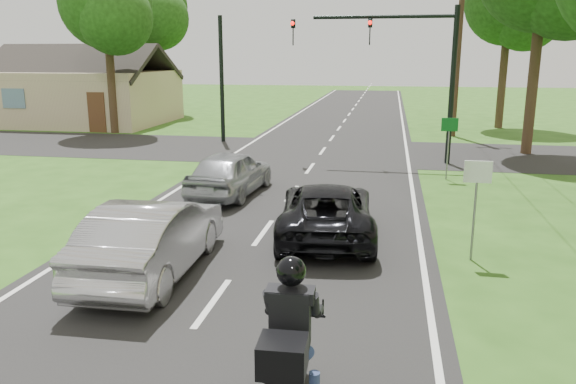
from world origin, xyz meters
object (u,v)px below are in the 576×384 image
Objects in this scene: traffic_signal at (404,56)px; sign_white at (477,186)px; utility_pole_far at (459,37)px; sign_green at (449,133)px; silver_suv at (230,172)px; silver_sedan at (153,237)px; dark_suv at (327,210)px; motorcycle_rider at (290,365)px.

sign_white is at bearing -82.95° from traffic_signal.
utility_pole_far reaches higher than sign_green.
utility_pole_far reaches higher than sign_white.
sign_green is (6.71, 3.48, 0.89)m from silver_suv.
sign_white is (6.24, 1.88, 0.84)m from silver_sedan.
silver_sedan is 22.70m from utility_pole_far.
sign_green is (1.56, -3.02, -2.54)m from traffic_signal.
silver_sedan is 2.13× the size of sign_green.
traffic_signal is 3.00× the size of sign_white.
traffic_signal reaches higher than sign_white.
traffic_signal is (5.15, 6.50, 3.43)m from silver_suv.
sign_white is at bearing -164.69° from silver_sedan.
sign_green reaches higher than silver_sedan.
dark_suv is at bearing 162.19° from sign_white.
traffic_signal reaches higher than sign_green.
motorcycle_rider is 6.71m from sign_white.
dark_suv is 4.84m from silver_suv.
sign_green reaches higher than silver_suv.
sign_green reaches higher than dark_suv.
utility_pole_far is at bearing -110.32° from dark_suv.
dark_suv is 1.12× the size of silver_suv.
motorcycle_rider is 0.60× the size of silver_suv.
sign_green is at bearing -124.56° from silver_sedan.
utility_pole_far is at bearing 70.32° from traffic_signal.
silver_suv is 7.61m from sign_green.
silver_sedan is 0.45× the size of utility_pole_far.
silver_sedan is at bearing 127.45° from motorcycle_rider.
sign_green is at bearing 75.86° from motorcycle_rider.
sign_white is at bearing -91.43° from sign_green.
traffic_signal is (1.81, 10.00, 3.49)m from dark_suv.
dark_suv is at bearing 138.61° from silver_suv.
sign_white is (2.79, 6.06, 0.77)m from motorcycle_rider.
silver_sedan is 6.41m from silver_suv.
dark_suv is at bearing -138.08° from silver_sedan.
motorcycle_rider is 5.43m from silver_sedan.
sign_green is (-1.30, -11.02, -3.49)m from utility_pole_far.
motorcycle_rider reaches higher than silver_suv.
traffic_signal is (4.88, 12.90, 3.38)m from silver_sedan.
dark_suv is 19.12m from utility_pole_far.
sign_white is 8.00m from sign_green.
sign_green is at bearing 88.57° from sign_white.
dark_suv is 0.72× the size of traffic_signal.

